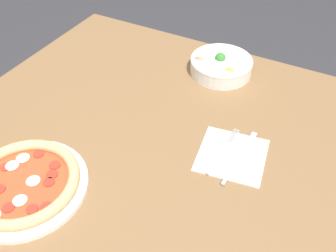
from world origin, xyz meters
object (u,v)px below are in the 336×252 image
fork (223,151)px  bowl (221,65)px  pizza (24,183)px  knife (238,159)px

fork → bowl: bearing=26.4°
pizza → knife: 0.50m
pizza → knife: size_ratio=1.43×
fork → knife: (0.04, -0.01, -0.00)m
bowl → fork: (0.14, -0.32, -0.02)m
pizza → bowl: size_ratio=1.48×
pizza → fork: bearing=41.5°
pizza → bowl: bearing=71.1°
pizza → bowl: (0.22, 0.63, 0.01)m
bowl → knife: size_ratio=0.97×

